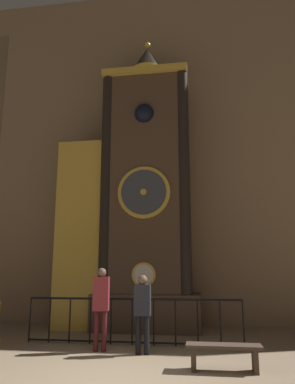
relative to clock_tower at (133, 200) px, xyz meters
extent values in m
plane|color=#847056|center=(0.80, -5.28, -3.88)|extent=(28.00, 28.00, 0.00)
cube|color=#997A5B|center=(0.80, 1.25, 2.24)|extent=(24.00, 0.30, 12.24)
cube|color=brown|center=(0.47, 0.03, -3.36)|extent=(3.15, 1.61, 1.04)
cube|color=brown|center=(0.47, 0.03, 0.65)|extent=(2.52, 1.40, 6.99)
cube|color=gold|center=(0.47, -0.08, 4.05)|extent=(2.72, 1.54, 0.20)
cylinder|color=gold|center=(0.47, -0.70, -2.29)|extent=(0.69, 0.05, 0.69)
cylinder|color=silver|center=(0.47, -0.73, -2.29)|extent=(0.57, 0.03, 0.57)
cylinder|color=gold|center=(0.47, -0.70, 0.09)|extent=(1.57, 0.07, 1.57)
cylinder|color=#3D424C|center=(0.47, -0.75, 0.09)|extent=(1.35, 0.04, 1.35)
cylinder|color=gold|center=(0.47, -0.77, 0.09)|extent=(0.19, 0.03, 0.19)
cube|color=#30241B|center=(0.47, -0.18, 2.61)|extent=(0.77, 0.42, 0.77)
sphere|color=black|center=(0.47, -0.62, 2.61)|extent=(0.62, 0.62, 0.62)
cylinder|color=black|center=(-0.72, -0.56, 0.65)|extent=(0.35, 0.35, 6.99)
cylinder|color=black|center=(1.65, -0.56, 0.65)|extent=(0.35, 0.35, 6.99)
cylinder|color=gold|center=(0.47, 0.03, 4.30)|extent=(1.11, 1.11, 0.30)
cone|color=black|center=(0.47, 0.03, 4.88)|extent=(1.05, 1.05, 0.86)
sphere|color=gold|center=(0.47, 0.03, 5.43)|extent=(0.20, 0.20, 0.20)
cube|color=#4C3828|center=(-1.56, 0.08, -1.01)|extent=(1.44, 1.19, 5.73)
cube|color=gold|center=(-1.56, -0.53, -1.01)|extent=(1.51, 0.06, 5.73)
cylinder|color=black|center=(-2.13, -2.25, -3.35)|extent=(0.04, 0.04, 1.05)
cylinder|color=black|center=(-1.61, -2.25, -3.35)|extent=(0.04, 0.04, 1.05)
cylinder|color=black|center=(-1.10, -2.25, -3.35)|extent=(0.04, 0.04, 1.05)
cylinder|color=black|center=(-0.58, -2.25, -3.35)|extent=(0.04, 0.04, 1.05)
cylinder|color=black|center=(-0.07, -2.25, -3.35)|extent=(0.04, 0.04, 1.05)
cylinder|color=black|center=(0.44, -2.25, -3.35)|extent=(0.04, 0.04, 1.05)
cylinder|color=black|center=(0.96, -2.25, -3.35)|extent=(0.04, 0.04, 1.05)
cylinder|color=black|center=(1.47, -2.25, -3.35)|extent=(0.04, 0.04, 1.05)
cylinder|color=black|center=(1.98, -2.25, -3.35)|extent=(0.04, 0.04, 1.05)
cylinder|color=black|center=(2.50, -2.25, -3.35)|extent=(0.04, 0.04, 1.05)
cylinder|color=black|center=(3.01, -2.25, -3.35)|extent=(0.04, 0.04, 1.05)
cylinder|color=black|center=(0.44, -2.25, -2.84)|extent=(5.14, 0.05, 0.05)
cylinder|color=black|center=(0.44, -2.25, -3.82)|extent=(5.14, 0.04, 0.04)
cylinder|color=#461518|center=(-0.18, -3.09, -3.46)|extent=(0.11, 0.11, 0.84)
cylinder|color=#461518|center=(0.00, -3.09, -3.46)|extent=(0.11, 0.11, 0.84)
cube|color=maroon|center=(-0.09, -3.09, -2.67)|extent=(0.36, 0.26, 0.73)
sphere|color=brown|center=(-0.09, -3.09, -2.22)|extent=(0.20, 0.20, 0.20)
cylinder|color=black|center=(0.76, -3.24, -3.49)|extent=(0.11, 0.11, 0.77)
cylinder|color=black|center=(0.94, -3.24, -3.49)|extent=(0.11, 0.11, 0.77)
cube|color=black|center=(0.85, -3.24, -2.79)|extent=(0.34, 0.22, 0.64)
sphere|color=brown|center=(0.85, -3.24, -2.37)|extent=(0.21, 0.21, 0.21)
sphere|color=#B28E33|center=(-2.82, -2.49, -2.94)|extent=(0.09, 0.09, 0.09)
cube|color=#423328|center=(2.47, -4.32, -3.46)|extent=(1.31, 0.40, 0.05)
cube|color=#423328|center=(1.95, -4.32, -3.68)|extent=(0.08, 0.36, 0.39)
cube|color=#423328|center=(2.99, -4.32, -3.68)|extent=(0.08, 0.36, 0.39)
camera|label=1|loc=(2.20, -11.37, -2.19)|focal=35.00mm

